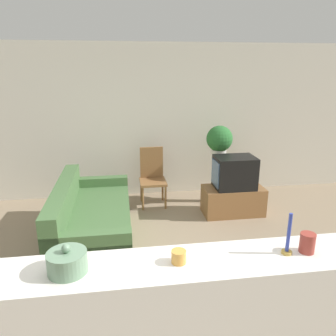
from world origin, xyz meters
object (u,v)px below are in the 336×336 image
Objects in this scene: couch at (91,222)px; decorative_bowl at (67,262)px; potted_plant at (219,141)px; wooden_chair at (152,175)px; television at (234,172)px.

decorative_bowl is at bearing -87.80° from couch.
couch is 2.50m from potted_plant.
potted_plant is at bearing 59.63° from decorative_bowl.
television is at bearing -26.55° from wooden_chair.
wooden_chair is 3.65m from decorative_bowl.
decorative_bowl is at bearing -126.08° from television.
couch is 2.04× the size of wooden_chair.
potted_plant is (2.08, 1.12, 0.81)m from couch.
wooden_chair is 1.28m from potted_plant.
couch is 1.55m from wooden_chair.
wooden_chair reaches higher than television.
couch is 3.41× the size of potted_plant.
couch is 2.44m from decorative_bowl.
potted_plant is at bearing 28.20° from couch.
television reaches higher than couch.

